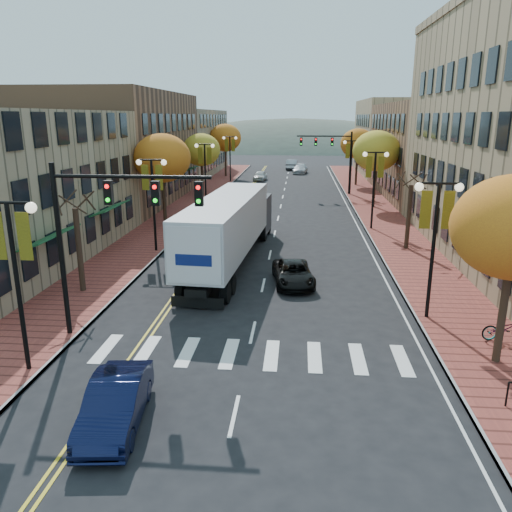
% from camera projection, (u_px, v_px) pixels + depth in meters
% --- Properties ---
extents(ground, '(200.00, 200.00, 0.00)m').
position_uv_depth(ground, '(242.00, 381.00, 16.86)').
color(ground, black).
rests_on(ground, ground).
extents(sidewalk_left, '(4.00, 85.00, 0.15)m').
position_uv_depth(sidewalk_left, '(188.00, 207.00, 48.75)').
color(sidewalk_left, brown).
rests_on(sidewalk_left, ground).
extents(sidewalk_right, '(4.00, 85.00, 0.15)m').
position_uv_depth(sidewalk_right, '(375.00, 210.00, 47.25)').
color(sidewalk_right, brown).
rests_on(sidewalk_right, ground).
extents(building_left_mid, '(12.00, 24.00, 11.00)m').
position_uv_depth(building_left_mid, '(117.00, 148.00, 51.30)').
color(building_left_mid, brown).
rests_on(building_left_mid, ground).
extents(building_left_far, '(12.00, 26.00, 9.50)m').
position_uv_depth(building_left_far, '(176.00, 143.00, 75.48)').
color(building_left_far, '#9E8966').
rests_on(building_left_far, ground).
extents(building_right_mid, '(15.00, 24.00, 10.00)m').
position_uv_depth(building_right_mid, '(454.00, 151.00, 54.24)').
color(building_right_mid, brown).
rests_on(building_right_mid, ground).
extents(building_right_far, '(15.00, 20.00, 11.00)m').
position_uv_depth(building_right_far, '(411.00, 138.00, 75.20)').
color(building_right_far, '#9E8966').
rests_on(building_right_far, ground).
extents(tree_left_a, '(0.28, 0.28, 4.20)m').
position_uv_depth(tree_left_a, '(79.00, 250.00, 24.67)').
color(tree_left_a, '#382619').
rests_on(tree_left_a, sidewalk_left).
extents(tree_left_b, '(4.48, 4.48, 7.21)m').
position_uv_depth(tree_left_b, '(162.00, 158.00, 39.14)').
color(tree_left_b, '#382619').
rests_on(tree_left_b, sidewalk_left).
extents(tree_left_c, '(4.16, 4.16, 6.69)m').
position_uv_depth(tree_left_c, '(201.00, 150.00, 54.59)').
color(tree_left_c, '#382619').
rests_on(tree_left_c, sidewalk_left).
extents(tree_left_d, '(4.61, 4.61, 7.42)m').
position_uv_depth(tree_left_d, '(225.00, 138.00, 71.71)').
color(tree_left_d, '#382619').
rests_on(tree_left_d, sidewalk_left).
extents(tree_right_b, '(0.28, 0.28, 4.20)m').
position_uv_depth(tree_right_b, '(409.00, 217.00, 32.76)').
color(tree_right_b, '#382619').
rests_on(tree_right_b, sidewalk_right).
extents(tree_right_c, '(4.48, 4.48, 7.21)m').
position_uv_depth(tree_right_c, '(376.00, 151.00, 47.24)').
color(tree_right_c, '#382619').
rests_on(tree_right_c, sidewalk_right).
extents(tree_right_d, '(4.35, 4.35, 7.00)m').
position_uv_depth(tree_right_d, '(358.00, 144.00, 62.62)').
color(tree_right_d, '#382619').
rests_on(tree_right_d, sidewalk_right).
extents(lamp_left_a, '(1.96, 0.36, 6.05)m').
position_uv_depth(lamp_left_a, '(13.00, 254.00, 16.32)').
color(lamp_left_a, black).
rests_on(lamp_left_a, ground).
extents(lamp_left_b, '(1.96, 0.36, 6.05)m').
position_uv_depth(lamp_left_b, '(153.00, 187.00, 31.66)').
color(lamp_left_b, black).
rests_on(lamp_left_b, ground).
extents(lamp_left_c, '(1.96, 0.36, 6.05)m').
position_uv_depth(lamp_left_c, '(205.00, 162.00, 48.92)').
color(lamp_left_c, black).
rests_on(lamp_left_c, ground).
extents(lamp_left_d, '(1.96, 0.36, 6.05)m').
position_uv_depth(lamp_left_d, '(230.00, 150.00, 66.18)').
color(lamp_left_d, black).
rests_on(lamp_left_d, ground).
extents(lamp_right_a, '(1.96, 0.36, 6.05)m').
position_uv_depth(lamp_right_a, '(435.00, 224.00, 20.82)').
color(lamp_right_a, black).
rests_on(lamp_right_a, ground).
extents(lamp_right_b, '(1.96, 0.36, 6.05)m').
position_uv_depth(lamp_right_b, '(374.00, 175.00, 38.08)').
color(lamp_right_b, black).
rests_on(lamp_right_b, ground).
extents(lamp_right_c, '(1.96, 0.36, 6.05)m').
position_uv_depth(lamp_right_c, '(352.00, 157.00, 55.35)').
color(lamp_right_c, black).
rests_on(lamp_right_c, ground).
extents(traffic_mast_near, '(6.10, 0.35, 7.00)m').
position_uv_depth(traffic_mast_near, '(106.00, 218.00, 18.85)').
color(traffic_mast_near, black).
rests_on(traffic_mast_near, ground).
extents(traffic_mast_far, '(6.10, 0.34, 7.00)m').
position_uv_depth(traffic_mast_far, '(333.00, 151.00, 55.34)').
color(traffic_mast_far, black).
rests_on(traffic_mast_far, ground).
extents(semi_truck, '(3.87, 16.84, 4.17)m').
position_uv_depth(semi_truck, '(232.00, 224.00, 29.84)').
color(semi_truck, black).
rests_on(semi_truck, ground).
extents(navy_sedan, '(1.93, 4.35, 1.39)m').
position_uv_depth(navy_sedan, '(116.00, 403.00, 14.34)').
color(navy_sedan, black).
rests_on(navy_sedan, ground).
extents(black_suv, '(2.53, 4.51, 1.19)m').
position_uv_depth(black_suv, '(293.00, 273.00, 26.46)').
color(black_suv, black).
rests_on(black_suv, ground).
extents(car_far_white, '(1.92, 4.06, 1.34)m').
position_uv_depth(car_far_white, '(260.00, 176.00, 69.00)').
color(car_far_white, silver).
rests_on(car_far_white, ground).
extents(car_far_silver, '(2.53, 4.98, 1.39)m').
position_uv_depth(car_far_silver, '(300.00, 169.00, 77.49)').
color(car_far_silver, '#B5B6BE').
rests_on(car_far_silver, ground).
extents(car_far_oncoming, '(2.01, 5.04, 1.63)m').
position_uv_depth(car_far_oncoming, '(292.00, 164.00, 83.37)').
color(car_far_oncoming, '#A1A2A9').
rests_on(car_far_oncoming, ground).
extents(bicycle, '(1.92, 0.90, 0.97)m').
position_uv_depth(bicycle, '(505.00, 328.00, 19.53)').
color(bicycle, gray).
rests_on(bicycle, sidewalk_right).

